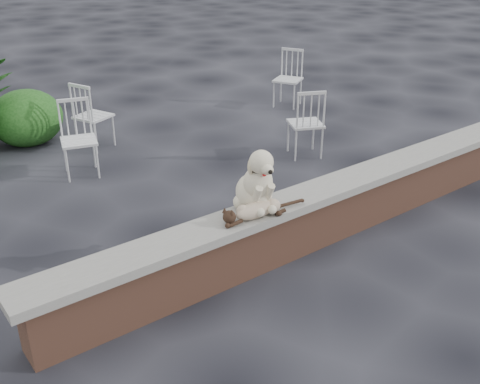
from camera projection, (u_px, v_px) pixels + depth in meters
ground at (323, 237)px, 5.81m from camera, size 60.00×60.00×0.00m
brick_wall at (325, 216)px, 5.70m from camera, size 6.00×0.30×0.50m
capstone at (327, 190)px, 5.58m from camera, size 6.20×0.40×0.08m
dog at (254, 177)px, 5.00m from camera, size 0.49×0.59×0.61m
cat at (257, 208)px, 4.95m from camera, size 1.02×0.42×0.17m
chair_c at (306, 122)px, 7.60m from camera, size 0.74×0.74×0.94m
chair_d at (288, 79)px, 9.63m from camera, size 0.76×0.76×0.94m
chair_b at (79, 140)px, 7.02m from camera, size 0.70×0.70×0.94m
chair_e at (93, 115)px, 7.88m from camera, size 0.73×0.73×0.94m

